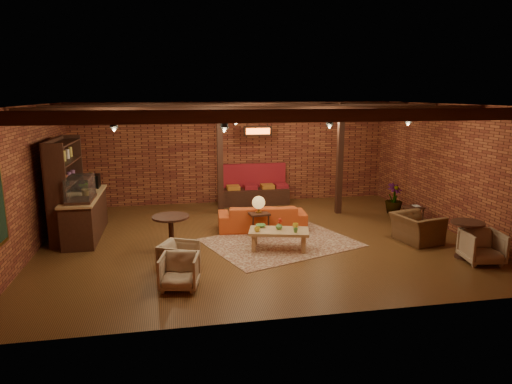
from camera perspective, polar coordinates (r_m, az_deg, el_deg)
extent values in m
plane|color=#3A240E|center=(11.10, 0.18, -5.90)|extent=(10.00, 10.00, 0.00)
cube|color=black|center=(10.55, 0.19, 10.86)|extent=(10.00, 8.00, 0.02)
cube|color=maroon|center=(14.62, -2.76, 4.93)|extent=(10.00, 0.02, 3.20)
cube|color=maroon|center=(6.91, 6.40, -3.37)|extent=(10.00, 0.02, 3.20)
cube|color=maroon|center=(10.95, -26.47, 1.20)|extent=(0.02, 8.00, 3.20)
cube|color=maroon|center=(12.63, 23.11, 2.81)|extent=(0.02, 8.00, 3.20)
cylinder|color=black|center=(12.14, -1.24, 9.38)|extent=(9.60, 0.12, 0.12)
cube|color=black|center=(13.17, -4.51, 4.10)|extent=(0.16, 0.16, 3.20)
cube|color=black|center=(13.38, 10.44, 4.06)|extent=(0.16, 0.16, 3.20)
imported|color=#337F33|center=(11.95, -20.16, 0.70)|extent=(0.35, 0.39, 0.30)
cube|color=#FF5D19|center=(13.75, 0.23, 7.62)|extent=(0.86, 0.06, 0.30)
cube|color=maroon|center=(10.85, 3.12, -6.31)|extent=(3.91, 3.45, 0.01)
imported|color=#BE441A|center=(11.78, 0.75, -3.15)|extent=(2.30, 1.06, 0.65)
cube|color=#A6754D|center=(10.27, 2.88, -4.94)|extent=(1.45, 0.98, 0.06)
cube|color=#A6754D|center=(10.14, -0.30, -6.49)|extent=(0.08, 0.08, 0.39)
cube|color=#A6754D|center=(10.12, 5.98, -6.61)|extent=(0.08, 0.08, 0.39)
cube|color=#A6754D|center=(10.59, -0.10, -5.69)|extent=(0.08, 0.08, 0.39)
cube|color=#A6754D|center=(10.56, 5.91, -5.79)|extent=(0.08, 0.08, 0.39)
imported|color=yellow|center=(10.11, 0.15, -4.69)|extent=(0.16, 0.16, 0.10)
imported|color=#579142|center=(10.09, 4.98, -4.79)|extent=(0.13, 0.13, 0.10)
imported|color=yellow|center=(10.45, 4.96, -4.19)|extent=(0.16, 0.16, 0.10)
imported|color=#579142|center=(10.47, 0.59, -4.23)|extent=(0.28, 0.28, 0.06)
imported|color=#579142|center=(10.29, 2.90, -4.34)|extent=(0.15, 0.15, 0.13)
sphere|color=red|center=(10.25, 2.90, -3.61)|extent=(0.10, 0.10, 0.10)
cube|color=black|center=(11.20, 0.33, -2.68)|extent=(0.53, 0.53, 0.05)
cylinder|color=black|center=(11.28, 0.32, -4.14)|extent=(0.04, 0.04, 0.55)
cylinder|color=olive|center=(11.19, 0.33, -2.51)|extent=(0.16, 0.16, 0.02)
cylinder|color=olive|center=(11.17, 0.33, -2.11)|extent=(0.05, 0.05, 0.23)
sphere|color=gold|center=(11.13, 0.33, -1.31)|extent=(0.32, 0.32, 0.32)
cylinder|color=black|center=(10.11, -10.63, -3.09)|extent=(0.81, 0.81, 0.04)
cylinder|color=black|center=(10.22, -10.54, -5.27)|extent=(0.11, 0.11, 0.78)
cylinder|color=black|center=(10.34, -10.45, -7.34)|extent=(0.48, 0.48, 0.04)
imported|color=beige|center=(9.13, -9.61, -7.89)|extent=(0.84, 0.86, 0.67)
imported|color=beige|center=(8.43, -9.55, -9.59)|extent=(0.78, 0.74, 0.69)
imported|color=brown|center=(11.42, 19.49, -3.74)|extent=(0.86, 1.14, 0.90)
cube|color=black|center=(12.90, 19.10, -1.81)|extent=(0.52, 0.52, 0.04)
cylinder|color=black|center=(12.96, 19.03, -2.87)|extent=(0.04, 0.04, 0.45)
imported|color=black|center=(12.90, 19.11, -1.68)|extent=(0.20, 0.25, 0.02)
cylinder|color=black|center=(10.63, 24.96, -3.50)|extent=(0.68, 0.68, 0.04)
cylinder|color=black|center=(10.73, 24.77, -5.49)|extent=(0.11, 0.11, 0.75)
cylinder|color=black|center=(10.84, 24.60, -7.37)|extent=(0.41, 0.41, 0.04)
imported|color=beige|center=(10.59, 26.44, -5.98)|extent=(0.82, 0.78, 0.75)
imported|color=#4C7F4C|center=(13.80, 17.08, 2.77)|extent=(1.95, 1.95, 2.63)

